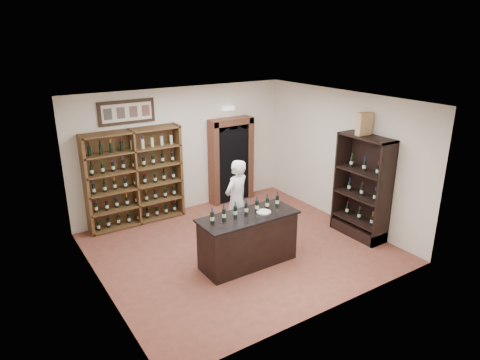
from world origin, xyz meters
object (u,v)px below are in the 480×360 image
wine_crate (364,124)px  side_cabinet (362,202)px  tasting_counter (248,240)px  counter_bottle_0 (212,218)px  shopkeeper (236,200)px  wine_shelf (134,177)px

wine_crate → side_cabinet: bearing=-73.9°
tasting_counter → side_cabinet: (2.72, -0.30, 0.26)m
counter_bottle_0 → shopkeeper: size_ratio=0.17×
wine_shelf → counter_bottle_0: 2.90m
shopkeeper → wine_crate: (2.31, -1.19, 1.56)m
counter_bottle_0 → side_cabinet: bearing=-6.0°
shopkeeper → wine_crate: bearing=134.0°
wine_crate → wine_shelf: bearing=144.9°
wine_shelf → counter_bottle_0: bearing=-82.5°
wine_shelf → wine_crate: size_ratio=4.75×
wine_shelf → shopkeeper: bearing=-52.2°
tasting_counter → counter_bottle_0: bearing=175.0°
tasting_counter → wine_crate: 3.33m
side_cabinet → wine_crate: bearing=101.9°
tasting_counter → shopkeeper: size_ratio=1.08×
counter_bottle_0 → wine_shelf: bearing=97.5°
tasting_counter → side_cabinet: size_ratio=0.85×
tasting_counter → shopkeeper: 1.15m
side_cabinet → shopkeeper: (-2.34, 1.31, 0.12)m
tasting_counter → counter_bottle_0: size_ratio=6.27×
tasting_counter → wine_crate: bearing=-3.8°
counter_bottle_0 → shopkeeper: bearing=40.5°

